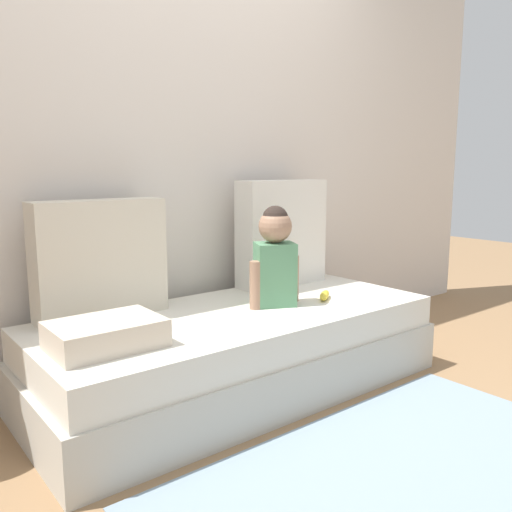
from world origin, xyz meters
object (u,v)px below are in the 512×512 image
throw_pillow_left (100,259)px  folded_blanket (106,334)px  banana (325,295)px  throw_pillow_right (282,233)px  couch (239,351)px  toddler (275,256)px

throw_pillow_left → folded_blanket: bearing=-110.9°
banana → folded_blanket: size_ratio=0.42×
throw_pillow_left → throw_pillow_right: bearing=0.0°
banana → folded_blanket: (-1.17, -0.01, 0.03)m
throw_pillow_right → couch: bearing=-149.7°
toddler → throw_pillow_right: bearing=44.9°
couch → banana: size_ratio=11.47×
couch → toddler: (0.20, -0.02, 0.44)m
throw_pillow_left → toddler: throw_pillow_left is taller
banana → throw_pillow_right: bearing=81.3°
banana → folded_blanket: bearing=-179.5°
banana → throw_pillow_left: bearing=158.1°
couch → throw_pillow_left: throw_pillow_left is taller
throw_pillow_left → throw_pillow_right: (1.07, 0.00, 0.03)m
couch → throw_pillow_left: 0.77m
throw_pillow_left → toddler: bearing=-24.3°
throw_pillow_left → banana: bearing=-21.9°
banana → toddler: bearing=165.2°
folded_blanket → throw_pillow_left: bearing=69.1°
couch → toddler: toddler is taller
couch → folded_blanket: (-0.69, -0.10, 0.25)m
throw_pillow_left → throw_pillow_right: throw_pillow_right is taller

